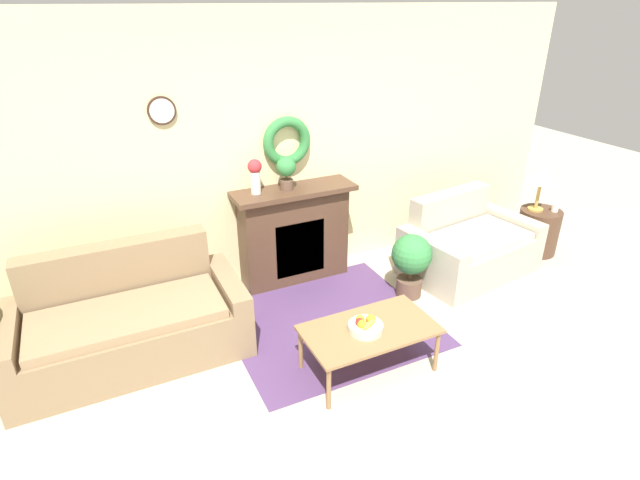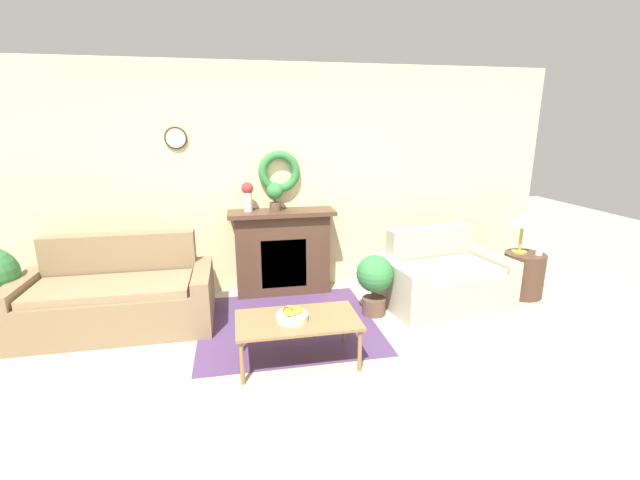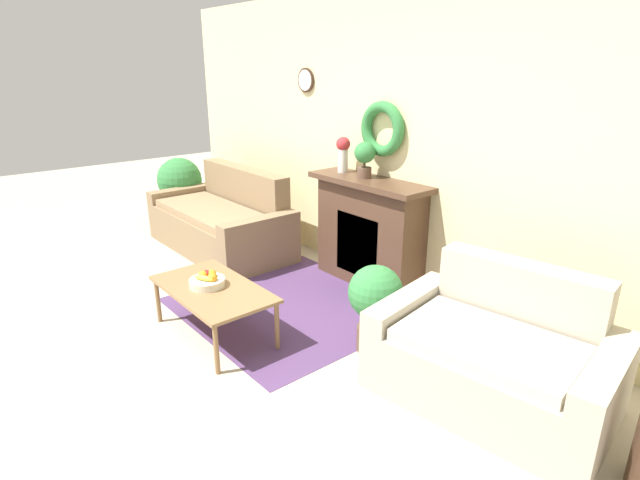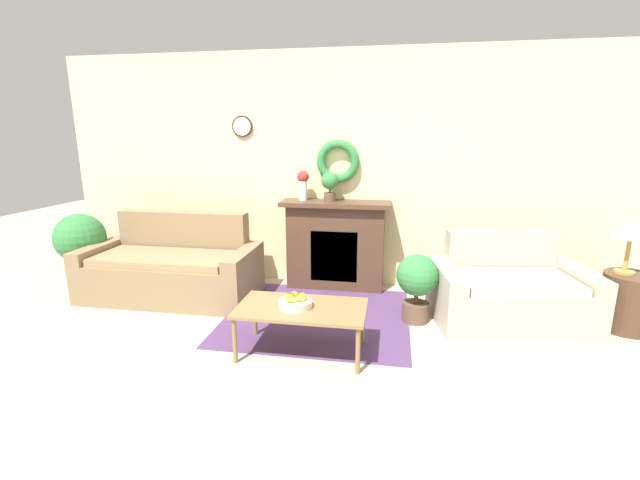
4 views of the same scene
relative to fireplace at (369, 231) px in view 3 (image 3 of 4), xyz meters
name	(u,v)px [view 3 (image 3 of 4)]	position (x,y,z in m)	size (l,w,h in m)	color
ground_plane	(148,366)	(0.03, -2.23, -0.52)	(16.00, 16.00, 0.00)	#ADA38E
floor_rug	(291,306)	(-0.06, -0.90, -0.52)	(1.80, 1.69, 0.01)	#4C335B
wall_back	(390,141)	(0.03, 0.21, 0.83)	(6.80, 0.17, 2.70)	beige
fireplace	(369,231)	(0.00, 0.00, 0.00)	(1.25, 0.41, 1.03)	#4C3323
couch_left	(223,222)	(-1.75, -0.59, -0.21)	(1.87, 0.90, 0.90)	#846B4C
loveseat_right	(495,357)	(1.77, -0.67, -0.23)	(1.51, 1.08, 0.83)	#B2A893
coffee_table	(213,292)	(-0.06, -1.64, -0.15)	(1.05, 0.59, 0.41)	olive
fruit_bowl	(207,281)	(-0.11, -1.65, -0.07)	(0.27, 0.27, 0.12)	beige
vase_on_mantel_left	(343,152)	(-0.39, 0.01, 0.71)	(0.14, 0.14, 0.34)	silver
potted_plant_on_mantel	(365,156)	(-0.07, -0.01, 0.71)	(0.19, 0.19, 0.33)	brown
potted_plant_floor_by_couch	(180,183)	(-2.91, -0.55, 0.04)	(0.57, 0.57, 0.89)	brown
potted_plant_floor_by_loveseat	(375,300)	(0.90, -0.84, -0.11)	(0.40, 0.40, 0.67)	brown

